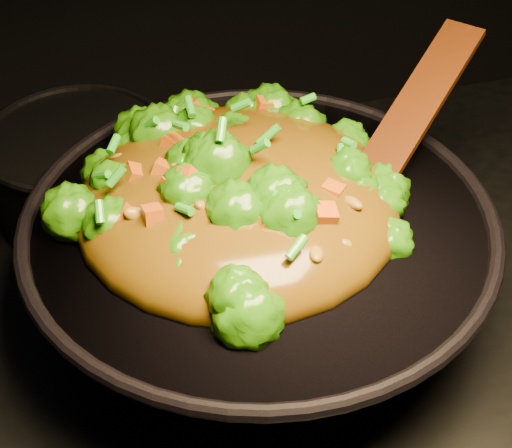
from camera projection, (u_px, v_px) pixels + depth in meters
name	position (u px, v px, depth m)	size (l,w,h in m)	color
wok	(259.00, 265.00, 0.77)	(0.43, 0.43, 0.12)	black
stir_fry	(237.00, 163.00, 0.71)	(0.31, 0.31, 0.11)	#2D7808
spatula	(402.00, 129.00, 0.76)	(0.28, 0.04, 0.01)	#351106
back_pot	(82.00, 173.00, 0.89)	(0.20, 0.20, 0.11)	black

